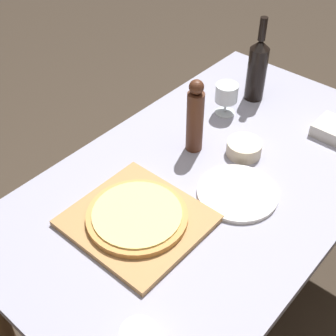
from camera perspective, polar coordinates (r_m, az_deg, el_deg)
The scene contains 9 objects.
ground_plane at distance 2.11m, azimuth 4.18°, elevation -15.94°, with size 12.00×12.00×0.00m, color #382D23.
dining_table at distance 1.60m, azimuth 5.32°, elevation -3.27°, with size 0.86×1.49×0.75m.
cutting_board at distance 1.37m, azimuth -3.75°, elevation -6.40°, with size 0.37×0.35×0.02m.
pizza at distance 1.36m, azimuth -3.79°, elevation -5.82°, with size 0.30×0.30×0.02m.
wine_bottle at distance 1.85m, azimuth 10.82°, elevation 11.85°, with size 0.07×0.07×0.33m.
pepper_mill at distance 1.55m, azimuth 3.32°, elevation 6.17°, with size 0.06×0.06×0.27m.
wine_glass at distance 1.76m, azimuth 7.14°, elevation 8.94°, with size 0.08×0.08×0.12m.
small_bowl at distance 1.61m, azimuth 9.26°, elevation 2.41°, with size 0.12×0.12×0.05m.
dinner_plate at distance 1.47m, azimuth 8.47°, elevation -3.01°, with size 0.25×0.25×0.01m.
Camera 1 is at (0.63, -0.95, 1.78)m, focal length 50.00 mm.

